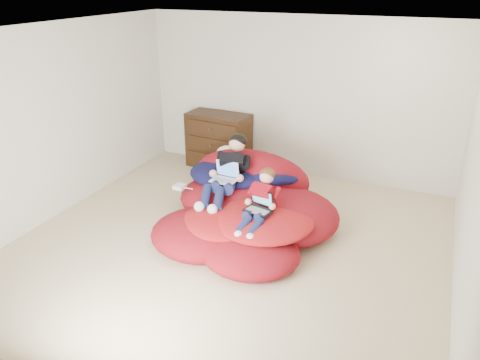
% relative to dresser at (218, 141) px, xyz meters
% --- Properties ---
extents(room_shell, '(5.10, 5.10, 2.77)m').
position_rel_dresser_xyz_m(room_shell, '(1.24, -2.23, -0.24)').
color(room_shell, '#C6B58E').
rests_on(room_shell, ground).
extents(dresser, '(1.07, 0.63, 0.93)m').
position_rel_dresser_xyz_m(dresser, '(0.00, 0.00, 0.00)').
color(dresser, '#311D0D').
rests_on(dresser, ground).
extents(beanbag_pile, '(2.25, 2.35, 0.85)m').
position_rel_dresser_xyz_m(beanbag_pile, '(1.24, -1.73, -0.21)').
color(beanbag_pile, maroon).
rests_on(beanbag_pile, ground).
extents(cream_pillow, '(0.39, 0.25, 0.25)m').
position_rel_dresser_xyz_m(cream_pillow, '(0.61, -0.89, 0.16)').
color(cream_pillow, white).
rests_on(cream_pillow, beanbag_pile).
extents(older_boy, '(0.42, 1.15, 0.72)m').
position_rel_dresser_xyz_m(older_boy, '(0.91, -1.55, 0.22)').
color(older_boy, black).
rests_on(older_boy, beanbag_pile).
extents(younger_boy, '(0.31, 0.84, 0.60)m').
position_rel_dresser_xyz_m(younger_boy, '(1.57, -2.07, 0.14)').
color(younger_boy, maroon).
rests_on(younger_boy, beanbag_pile).
extents(laptop_white, '(0.33, 0.28, 0.24)m').
position_rel_dresser_xyz_m(laptop_white, '(0.91, -1.65, 0.17)').
color(laptop_white, silver).
rests_on(laptop_white, older_boy).
extents(laptop_black, '(0.35, 0.32, 0.23)m').
position_rel_dresser_xyz_m(laptop_black, '(1.57, -2.11, 0.08)').
color(laptop_black, black).
rests_on(laptop_black, younger_boy).
extents(power_adapter, '(0.15, 0.15, 0.05)m').
position_rel_dresser_xyz_m(power_adapter, '(0.30, -1.80, -0.04)').
color(power_adapter, silver).
rests_on(power_adapter, beanbag_pile).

